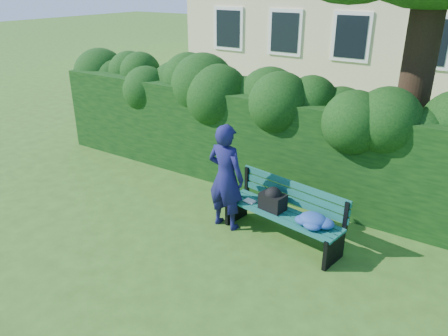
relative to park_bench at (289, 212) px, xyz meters
The scene contains 4 objects.
ground 1.41m from the park_bench, 152.29° to the right, with size 80.00×80.00×0.00m, color #33551B.
hedge 2.01m from the park_bench, 126.19° to the left, with size 10.00×1.00×1.80m.
park_bench is the anchor object (origin of this frame).
man_reading 1.12m from the park_bench, behind, with size 0.63×0.41×1.73m, color #17164E.
Camera 1 is at (3.52, -4.71, 3.68)m, focal length 35.00 mm.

